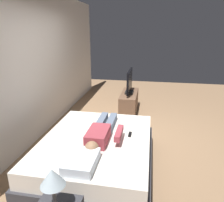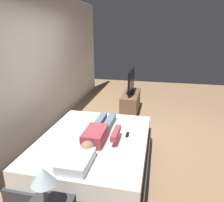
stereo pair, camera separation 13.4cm
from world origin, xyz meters
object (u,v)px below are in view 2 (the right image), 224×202
object	(u,v)px
bed	(94,154)
person	(99,132)
remote	(127,135)
tv_stand	(131,102)
tv	(131,82)
pillow	(76,161)
lamp	(43,177)

from	to	relation	value
bed	person	bearing A→B (deg)	-67.02
person	remote	bearing A→B (deg)	-69.53
tv_stand	bed	bearing A→B (deg)	175.09
person	tv	bearing A→B (deg)	-3.41
bed	remote	world-z (taller)	remote
tv_stand	tv	bearing A→B (deg)	-90.00
pillow	remote	xyz separation A→B (m)	(0.86, -0.47, -0.05)
bed	tv	distance (m)	2.58
pillow	person	world-z (taller)	person
bed	tv_stand	bearing A→B (deg)	-4.91
bed	tv	size ratio (longest dim) A/B	2.28
person	tv_stand	size ratio (longest dim) A/B	1.15
person	lamp	bearing A→B (deg)	175.28
bed	tv_stand	xyz separation A→B (m)	(2.52, -0.22, -0.01)
person	tv_stand	distance (m)	2.52
person	remote	distance (m)	0.44
tv_stand	tv	size ratio (longest dim) A/B	1.25
tv_stand	tv	distance (m)	0.53
tv	bed	bearing A→B (deg)	175.09
tv	person	bearing A→B (deg)	176.59
bed	pillow	bearing A→B (deg)	-180.00
tv	tv_stand	bearing A→B (deg)	90.00
remote	tv_stand	world-z (taller)	remote
person	bed	bearing A→B (deg)	112.98
pillow	tv_stand	size ratio (longest dim) A/B	0.44
bed	remote	size ratio (longest dim) A/B	13.37
bed	person	world-z (taller)	person
person	tv	distance (m)	2.50
bed	pillow	xyz separation A→B (m)	(-0.68, -0.00, 0.34)
pillow	tv	size ratio (longest dim) A/B	0.55
lamp	pillow	bearing A→B (deg)	-3.86
pillow	person	distance (m)	0.71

